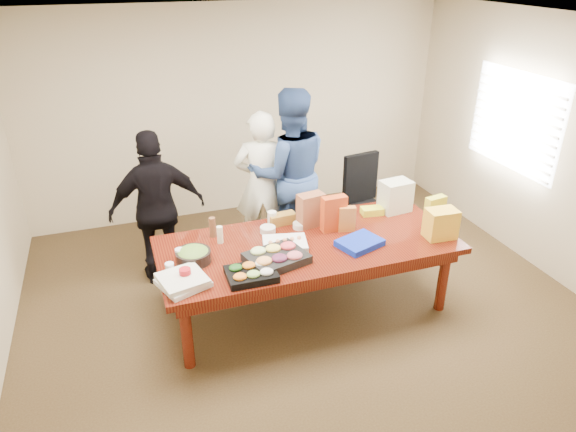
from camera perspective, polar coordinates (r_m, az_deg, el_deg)
name	(u,v)px	position (r m, az deg, el deg)	size (l,w,h in m)	color
floor	(306,308)	(5.35, 2.02, -9.99)	(5.50, 5.00, 0.02)	#47301E
ceiling	(312,22)	(4.33, 2.62, 20.36)	(5.50, 5.00, 0.02)	white
wall_back	(239,112)	(6.93, -5.33, 11.18)	(5.50, 0.04, 2.70)	beige
wall_front	(494,373)	(2.84, 21.51, -15.66)	(5.50, 0.04, 2.70)	beige
wall_right	(554,150)	(6.17, 27.00, 6.43)	(0.04, 5.00, 2.70)	beige
window_panel	(514,121)	(6.52, 23.47, 9.48)	(0.03, 1.40, 1.10)	white
window_blinds	(512,121)	(6.49, 23.20, 9.47)	(0.04, 1.36, 1.00)	beige
conference_table	(307,276)	(5.13, 2.09, -6.53)	(2.80, 1.20, 0.75)	#4C1C0F
office_chair	(367,207)	(6.17, 8.60, 0.95)	(0.55, 0.55, 1.08)	black
person_center	(262,185)	(5.91, -2.86, 3.41)	(0.62, 0.41, 1.71)	white
person_right	(289,174)	(5.91, 0.16, 4.64)	(0.94, 0.74, 1.94)	navy
person_left	(158,209)	(5.55, -14.04, 0.78)	(0.98, 0.41, 1.67)	black
veggie_tray	(251,274)	(4.42, -4.04, -6.34)	(0.41, 0.32, 0.06)	black
fruit_tray	(276,258)	(4.61, -1.28, -4.62)	(0.50, 0.39, 0.08)	black
sheet_cake	(285,244)	(4.83, -0.34, -3.13)	(0.40, 0.30, 0.07)	white
salad_bowl	(193,256)	(4.69, -10.28, -4.35)	(0.31, 0.31, 0.10)	black
chip_bag_blue	(360,243)	(4.91, 7.82, -2.92)	(0.39, 0.29, 0.06)	#0D27AF
chip_bag_red	(334,213)	(5.09, 5.02, 0.27)	(0.24, 0.10, 0.36)	#C33E14
chip_bag_yellow	(434,212)	(5.35, 15.69, 0.46)	(0.21, 0.09, 0.32)	yellow
chip_bag_orange	(347,219)	(5.12, 6.43, -0.31)	(0.16, 0.07, 0.25)	orange
mayo_jar	(272,218)	(5.22, -1.75, -0.24)	(0.09, 0.09, 0.14)	white
mustard_bottle	(327,212)	(5.34, 4.31, 0.48)	(0.06, 0.06, 0.17)	yellow
dressing_bottle	(212,227)	(5.04, -8.24, -1.21)	(0.06, 0.06, 0.20)	brown
ranch_bottle	(220,235)	(4.93, -7.44, -2.04)	(0.06, 0.06, 0.17)	#F1EDC1
banana_bunch	(372,211)	(5.52, 9.14, 0.56)	(0.22, 0.13, 0.07)	yellow
bread_loaf	(282,219)	(5.25, -0.66, -0.31)	(0.27, 0.12, 0.11)	olive
kraft_bag	(311,210)	(5.17, 2.49, 0.68)	(0.26, 0.15, 0.34)	brown
red_cup	(185,276)	(4.41, -11.13, -6.40)	(0.10, 0.10, 0.13)	red
clear_cup_a	(170,269)	(4.55, -12.77, -5.62)	(0.08, 0.08, 0.11)	white
clear_cup_b	(180,255)	(4.71, -11.68, -4.18)	(0.09, 0.09, 0.12)	silver
pizza_box_lower	(183,283)	(4.40, -11.36, -7.16)	(0.36, 0.36, 0.04)	silver
pizza_box_upper	(182,279)	(4.37, -11.45, -6.75)	(0.36, 0.36, 0.04)	silver
plate_a	(344,213)	(5.49, 6.11, 0.28)	(0.25, 0.25, 0.01)	white
plate_b	(335,211)	(5.53, 5.17, 0.51)	(0.25, 0.25, 0.02)	beige
dip_bowl_a	(300,225)	(5.18, 1.29, -1.04)	(0.14, 0.14, 0.05)	white
dip_bowl_b	(268,230)	(5.09, -2.22, -1.50)	(0.15, 0.15, 0.06)	silver
grocery_bag_white	(395,196)	(5.59, 11.64, 2.15)	(0.31, 0.22, 0.33)	silver
grocery_bag_yellow	(441,224)	(5.17, 16.34, -0.81)	(0.29, 0.20, 0.29)	yellow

